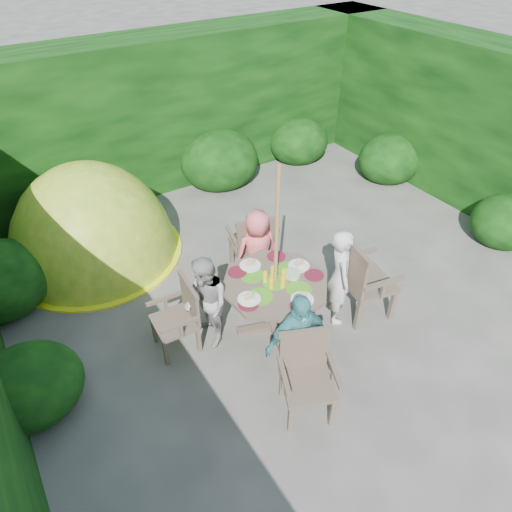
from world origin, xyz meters
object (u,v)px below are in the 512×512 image
patio_table (275,290)px  child_front (297,342)px  parasol_pole (276,257)px  child_back (257,251)px  garden_chair_right (362,279)px  dome_tent (98,255)px  child_right (340,277)px  garden_chair_front (306,373)px  garden_chair_back (252,243)px  garden_chair_left (180,316)px  child_left (206,303)px

patio_table → child_front: bearing=-108.8°
parasol_pole → child_back: 0.95m
garden_chair_right → dome_tent: dome_tent is taller
child_right → garden_chair_front: bearing=155.2°
patio_table → garden_chair_back: bearing=71.4°
patio_table → garden_chair_back: 1.10m
garden_chair_front → dome_tent: dome_tent is taller
garden_chair_right → garden_chair_front: size_ratio=1.17×
dome_tent → child_front: bearing=-56.9°
garden_chair_right → child_back: 1.36m
garden_chair_left → child_front: (0.79, -1.13, 0.16)m
child_left → dome_tent: size_ratio=0.42×
garden_chair_right → dome_tent: 3.85m
garden_chair_right → garden_chair_front: bearing=127.2°
garden_chair_left → dome_tent: bearing=-168.0°
child_back → garden_chair_right: bearing=135.9°
child_back → garden_chair_front: bearing=82.9°
parasol_pole → garden_chair_front: size_ratio=2.44×
garden_chair_front → child_right: (1.10, 0.79, 0.16)m
garden_chair_front → child_back: bearing=95.4°
child_left → child_back: bearing=119.3°
garden_chair_right → garden_chair_left: bearing=81.2°
dome_tent → patio_table: bearing=-47.4°
garden_chair_front → child_left: child_left is taller
parasol_pole → garden_chair_right: size_ratio=2.08×
parasol_pole → child_right: size_ratio=1.70×
child_right → child_back: size_ratio=1.10×
child_right → garden_chair_left: bearing=100.4°
garden_chair_left → child_right: child_right is taller
garden_chair_left → garden_chair_front: size_ratio=0.95×
child_left → child_back: (1.01, 0.51, -0.01)m
garden_chair_right → garden_chair_left: size_ratio=1.24×
garden_chair_left → dome_tent: size_ratio=0.30×
child_front → garden_chair_back: bearing=77.0°
parasol_pole → garden_chair_left: (-1.04, 0.37, -0.64)m
patio_table → garden_chair_left: 1.12m
parasol_pole → child_left: 0.95m
child_left → garden_chair_left: bearing=-109.3°
garden_chair_right → garden_chair_front: (-1.37, -0.69, -0.08)m
garden_chair_back → child_left: (-1.11, -0.79, 0.10)m
garden_chair_front → parasol_pole: bearing=95.5°
garden_chair_right → garden_chair_back: size_ratio=1.14×
garden_chair_left → dome_tent: 2.31m
garden_chair_front → child_left: bearing=131.4°
child_back → dome_tent: (-1.62, 1.85, -0.59)m
garden_chair_front → garden_chair_right: bearing=50.3°
parasol_pole → garden_chair_left: 1.28m
parasol_pole → garden_chair_right: (1.03, -0.36, -0.54)m
garden_chair_back → child_right: bearing=121.0°
garden_chair_back → patio_table: bearing=85.0°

